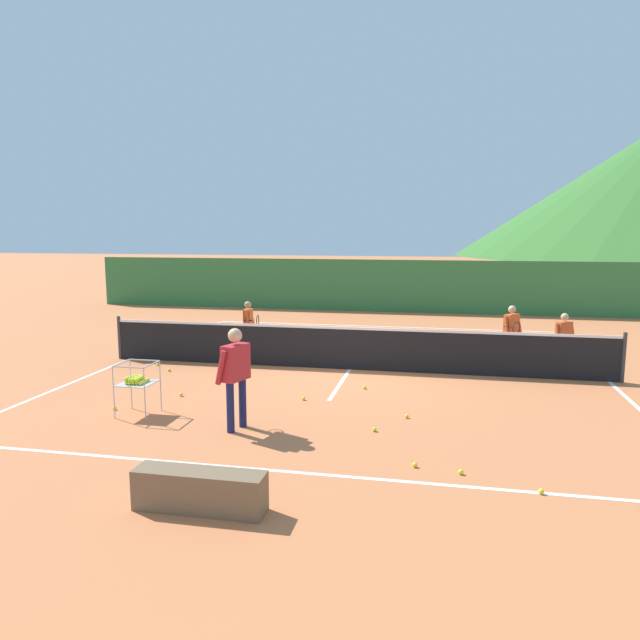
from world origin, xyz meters
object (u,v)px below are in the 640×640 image
(student_2, at_px, (564,335))
(ball_cart, at_px, (137,380))
(instructor, at_px, (236,369))
(tennis_ball_2, at_px, (374,429))
(tennis_ball_4, at_px, (365,387))
(tennis_ball_10, at_px, (158,364))
(tennis_ball_5, at_px, (304,398))
(student_1, at_px, (512,328))
(courtside_bench, at_px, (200,491))
(tennis_net, at_px, (350,348))
(tennis_ball_0, at_px, (169,370))
(tennis_ball_9, at_px, (407,416))
(tennis_ball_8, at_px, (461,472))
(tennis_ball_3, at_px, (181,394))
(tennis_ball_6, at_px, (415,465))
(tennis_ball_7, at_px, (541,491))
(student_0, at_px, (249,321))
(tennis_ball_1, at_px, (115,408))

(student_2, bearing_deg, ball_cart, -146.04)
(instructor, relative_size, tennis_ball_2, 23.80)
(instructor, distance_m, tennis_ball_4, 3.38)
(tennis_ball_10, bearing_deg, tennis_ball_5, -27.42)
(student_1, distance_m, tennis_ball_4, 4.59)
(tennis_ball_5, distance_m, courtside_bench, 4.45)
(tennis_ball_2, xyz_separation_m, tennis_ball_5, (-1.48, 1.45, 0.00))
(tennis_net, xyz_separation_m, tennis_ball_0, (-3.92, -0.99, -0.47))
(student_2, relative_size, courtside_bench, 0.83)
(tennis_ball_9, height_order, courtside_bench, courtside_bench)
(tennis_ball_5, bearing_deg, tennis_ball_8, -46.17)
(tennis_ball_3, distance_m, tennis_ball_6, 5.16)
(instructor, relative_size, tennis_ball_9, 23.80)
(tennis_net, xyz_separation_m, tennis_ball_3, (-2.81, -2.79, -0.47))
(student_1, height_order, tennis_ball_2, student_1)
(tennis_ball_4, distance_m, tennis_ball_10, 5.08)
(student_1, xyz_separation_m, student_2, (1.10, -0.45, -0.06))
(student_1, relative_size, tennis_ball_2, 19.66)
(tennis_ball_7, bearing_deg, tennis_ball_6, 161.39)
(courtside_bench, bearing_deg, tennis_ball_2, 61.52)
(tennis_ball_10, bearing_deg, courtside_bench, -59.60)
(instructor, distance_m, tennis_ball_10, 5.14)
(tennis_ball_3, distance_m, tennis_ball_5, 2.35)
(instructor, relative_size, tennis_ball_6, 23.80)
(student_0, height_order, student_1, student_1)
(tennis_ball_0, bearing_deg, tennis_ball_2, -31.69)
(tennis_ball_3, height_order, tennis_ball_4, same)
(tennis_ball_8, bearing_deg, tennis_ball_2, 132.00)
(instructor, height_order, tennis_ball_2, instructor)
(tennis_ball_5, bearing_deg, courtside_bench, -91.92)
(student_0, distance_m, tennis_ball_8, 8.65)
(instructor, height_order, student_1, instructor)
(ball_cart, height_order, tennis_ball_3, ball_cart)
(ball_cart, bearing_deg, tennis_ball_4, 34.01)
(ball_cart, bearing_deg, tennis_ball_5, 28.63)
(student_2, xyz_separation_m, tennis_ball_5, (-5.22, -3.84, -0.71))
(tennis_ball_10, height_order, courtside_bench, courtside_bench)
(tennis_ball_5, relative_size, tennis_ball_7, 1.00)
(tennis_ball_3, relative_size, tennis_ball_7, 1.00)
(tennis_ball_6, distance_m, tennis_ball_10, 7.78)
(student_1, relative_size, tennis_ball_6, 19.66)
(tennis_ball_8, bearing_deg, tennis_ball_3, 152.42)
(tennis_ball_2, relative_size, tennis_ball_9, 1.00)
(tennis_net, relative_size, tennis_ball_10, 168.40)
(tennis_net, distance_m, tennis_ball_1, 5.26)
(tennis_net, xyz_separation_m, tennis_ball_8, (2.28, -5.45, -0.47))
(student_1, height_order, tennis_ball_5, student_1)
(instructor, xyz_separation_m, tennis_ball_5, (0.67, 1.78, -0.94))
(tennis_ball_9, relative_size, tennis_ball_10, 1.00)
(tennis_ball_7, bearing_deg, tennis_ball_1, 163.52)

